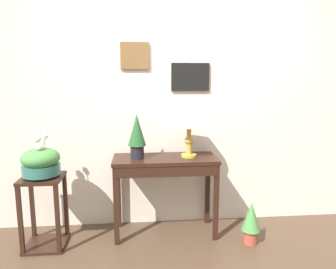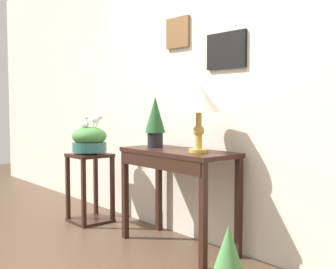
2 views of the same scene
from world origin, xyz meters
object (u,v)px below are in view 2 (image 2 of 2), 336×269
(pedestal_stand_left, at_px, (90,188))
(planter_bowl_wide, at_px, (89,139))
(potted_plant_floor, at_px, (228,254))
(potted_plant_on_console, at_px, (155,120))
(table_lamp, at_px, (199,101))
(console_table, at_px, (176,166))

(pedestal_stand_left, relative_size, planter_bowl_wide, 1.76)
(pedestal_stand_left, relative_size, potted_plant_floor, 1.66)
(potted_plant_on_console, height_order, potted_plant_floor, potted_plant_on_console)
(potted_plant_on_console, distance_m, pedestal_stand_left, 1.11)
(table_lamp, bearing_deg, pedestal_stand_left, -173.74)
(potted_plant_on_console, bearing_deg, console_table, -1.53)
(planter_bowl_wide, bearing_deg, console_table, 6.35)
(potted_plant_on_console, xyz_separation_m, planter_bowl_wide, (-0.86, -0.13, -0.21))
(table_lamp, distance_m, planter_bowl_wide, 1.42)
(potted_plant_floor, bearing_deg, potted_plant_on_console, 165.92)
(planter_bowl_wide, distance_m, potted_plant_floor, 2.01)
(potted_plant_on_console, bearing_deg, table_lamp, 1.80)
(table_lamp, relative_size, potted_plant_floor, 1.27)
(console_table, bearing_deg, potted_plant_floor, -18.14)
(potted_plant_floor, bearing_deg, table_lamp, 153.12)
(console_table, height_order, table_lamp, table_lamp)
(pedestal_stand_left, distance_m, potted_plant_floor, 1.93)
(potted_plant_on_console, height_order, planter_bowl_wide, potted_plant_on_console)
(console_table, distance_m, planter_bowl_wide, 1.15)
(potted_plant_floor, bearing_deg, planter_bowl_wide, 176.05)
(table_lamp, bearing_deg, planter_bowl_wide, -173.77)
(table_lamp, relative_size, pedestal_stand_left, 0.76)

